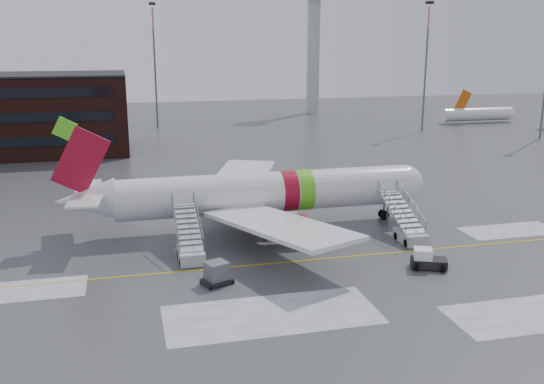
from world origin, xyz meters
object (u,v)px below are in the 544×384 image
object	(u,v)px
airliner	(257,194)
pushback_tug	(427,260)
airstair_aft	(190,246)
uld_container	(217,274)
airstair_fwd	(407,229)

from	to	relation	value
airliner	pushback_tug	world-z (taller)	airliner
airstair_aft	uld_container	xyz separation A→B (m)	(1.32, -5.89, -0.27)
airliner	airstair_fwd	bearing A→B (deg)	-28.02
airliner	airstair_aft	world-z (taller)	airliner
airstair_aft	uld_container	distance (m)	6.04
airliner	airstair_fwd	size ratio (longest dim) A/B	4.55
airstair_fwd	uld_container	size ratio (longest dim) A/B	3.10
airstair_fwd	airstair_aft	world-z (taller)	same
pushback_tug	uld_container	distance (m)	16.49
airstair_aft	pushback_tug	world-z (taller)	airstair_aft
airstair_fwd	airstair_aft	distance (m)	19.39
airliner	pushback_tug	xyz separation A→B (m)	(10.68, -13.20, -2.72)
airstair_aft	airstair_fwd	bearing A→B (deg)	0.00
airstair_fwd	pushback_tug	bearing A→B (deg)	-103.47
airliner	uld_container	world-z (taller)	airliner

